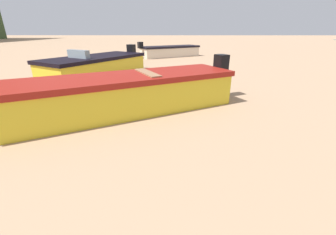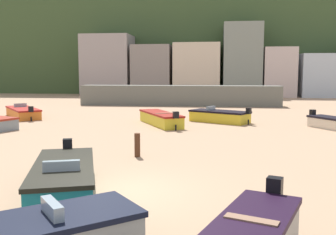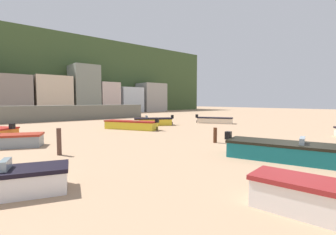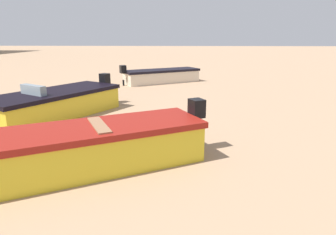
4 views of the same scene
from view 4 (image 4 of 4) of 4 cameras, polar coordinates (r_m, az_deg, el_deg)
boat_yellow_1 at (r=9.84m, az=-21.19°, el=2.65°), size 4.44×3.54×1.13m
boat_yellow_3 at (r=5.66m, az=-19.45°, el=-6.24°), size 3.67×5.32×1.15m
boat_cream_10 at (r=16.13m, az=-1.30°, el=8.20°), size 3.26×4.28×1.05m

